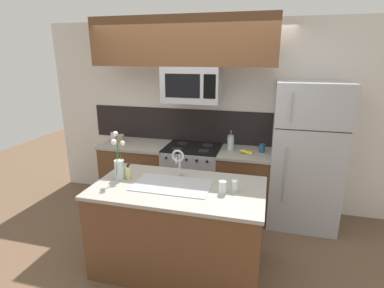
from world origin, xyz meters
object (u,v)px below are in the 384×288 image
object	(u,v)px
stove_range	(193,178)
refrigerator	(305,155)
drinking_glass	(223,187)
spare_glass	(234,186)
microwave	(192,85)
dish_soap_bottle	(128,173)
coffee_tin	(262,148)
flower_vase	(119,166)
french_press	(231,143)
storage_jar_medium	(121,139)
storage_jar_tall	(114,137)
banana_bunch	(247,152)
sink_faucet	(178,159)

from	to	relation	value
stove_range	refrigerator	bearing A→B (deg)	0.78
drinking_glass	spare_glass	world-z (taller)	drinking_glass
microwave	drinking_glass	size ratio (longest dim) A/B	6.17
stove_range	dish_soap_bottle	world-z (taller)	dish_soap_bottle
coffee_tin	dish_soap_bottle	world-z (taller)	dish_soap_bottle
flower_vase	french_press	bearing A→B (deg)	52.78
stove_range	storage_jar_medium	world-z (taller)	storage_jar_medium
refrigerator	storage_jar_tall	distance (m)	2.68
refrigerator	banana_bunch	world-z (taller)	refrigerator
coffee_tin	flower_vase	world-z (taller)	flower_vase
drinking_glass	storage_jar_medium	bearing A→B (deg)	142.89
microwave	flower_vase	size ratio (longest dim) A/B	1.49
microwave	flower_vase	xyz separation A→B (m)	(-0.46, -1.20, -0.73)
stove_range	flower_vase	xyz separation A→B (m)	(-0.46, -1.22, 0.59)
refrigerator	coffee_tin	world-z (taller)	refrigerator
banana_bunch	microwave	bearing A→B (deg)	177.00
french_press	flower_vase	xyz separation A→B (m)	(-0.97, -1.28, 0.04)
storage_jar_tall	french_press	xyz separation A→B (m)	(1.72, 0.04, 0.03)
coffee_tin	flower_vase	xyz separation A→B (m)	(-1.39, -1.27, 0.08)
storage_jar_medium	drinking_glass	bearing A→B (deg)	-37.11
banana_bunch	french_press	world-z (taller)	french_press
dish_soap_bottle	microwave	bearing A→B (deg)	72.53
refrigerator	storage_jar_tall	world-z (taller)	refrigerator
refrigerator	coffee_tin	xyz separation A→B (m)	(-0.54, 0.03, 0.04)
sink_faucet	banana_bunch	bearing A→B (deg)	57.16
storage_jar_medium	coffee_tin	bearing A→B (deg)	1.70
banana_bunch	sink_faucet	bearing A→B (deg)	-122.84
storage_jar_tall	coffee_tin	world-z (taller)	storage_jar_tall
refrigerator	flower_vase	distance (m)	2.30
banana_bunch	dish_soap_bottle	xyz separation A→B (m)	(-1.12, -1.15, 0.05)
drinking_glass	stove_range	bearing A→B (deg)	115.64
banana_bunch	drinking_glass	distance (m)	1.25
stove_range	storage_jar_medium	size ratio (longest dim) A/B	7.88
spare_glass	sink_faucet	bearing A→B (deg)	162.23
storage_jar_tall	flower_vase	xyz separation A→B (m)	(0.75, -1.24, 0.07)
drinking_glass	dish_soap_bottle	bearing A→B (deg)	174.70
french_press	flower_vase	size ratio (longest dim) A/B	0.54
refrigerator	french_press	bearing A→B (deg)	177.60
refrigerator	spare_glass	distance (m)	1.45
refrigerator	storage_jar_tall	bearing A→B (deg)	-179.99
microwave	french_press	xyz separation A→B (m)	(0.51, 0.08, -0.76)
storage_jar_tall	french_press	bearing A→B (deg)	1.35
storage_jar_tall	dish_soap_bottle	bearing A→B (deg)	-55.67
coffee_tin	french_press	bearing A→B (deg)	178.63
refrigerator	sink_faucet	world-z (taller)	refrigerator
microwave	coffee_tin	xyz separation A→B (m)	(0.93, 0.07, -0.81)
french_press	coffee_tin	bearing A→B (deg)	-1.37
coffee_tin	drinking_glass	bearing A→B (deg)	-102.86
microwave	storage_jar_medium	distance (m)	1.35
coffee_tin	microwave	bearing A→B (deg)	-175.64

